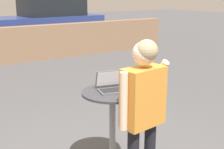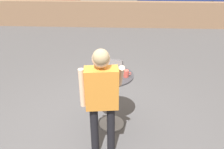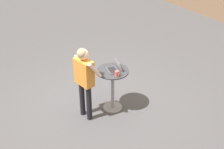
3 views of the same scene
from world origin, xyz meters
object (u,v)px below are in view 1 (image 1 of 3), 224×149
object	(u,v)px
cafe_table	(112,119)
laptop	(111,86)
coffee_mug	(132,85)
standing_person	(143,104)
parked_car_near_street	(49,20)

from	to	relation	value
cafe_table	laptop	bearing A→B (deg)	74.92
coffee_mug	laptop	bearing A→B (deg)	154.33
cafe_table	coffee_mug	world-z (taller)	coffee_mug
coffee_mug	cafe_table	bearing A→B (deg)	166.02
cafe_table	laptop	xyz separation A→B (m)	(0.01, 0.05, 0.37)
standing_person	laptop	bearing A→B (deg)	81.57
cafe_table	laptop	size ratio (longest dim) A/B	2.73
coffee_mug	parked_car_near_street	bearing A→B (deg)	72.56
laptop	coffee_mug	distance (m)	0.23
cafe_table	laptop	distance (m)	0.37
laptop	standing_person	world-z (taller)	standing_person
coffee_mug	parked_car_near_street	size ratio (longest dim) A/B	0.03
coffee_mug	standing_person	bearing A→B (deg)	-118.10
coffee_mug	parked_car_near_street	xyz separation A→B (m)	(3.03, 9.66, -0.13)
standing_person	parked_car_near_street	world-z (taller)	parked_car_near_street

